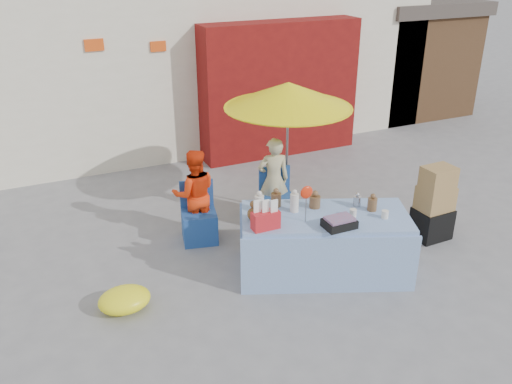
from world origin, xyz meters
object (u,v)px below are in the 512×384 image
vendor_beige (273,180)px  box_stack (434,206)px  chair_left (199,224)px  market_table (323,243)px  vendor_orange (195,194)px  chair_right (277,208)px  umbrella (288,96)px

vendor_beige → box_stack: size_ratio=1.20×
chair_left → box_stack: bearing=-10.9°
market_table → vendor_beige: size_ratio=1.78×
vendor_orange → box_stack: (3.08, -1.47, -0.16)m
market_table → box_stack: (1.90, 0.12, 0.09)m
chair_right → box_stack: size_ratio=0.77×
box_stack → umbrella: bearing=133.3°
vendor_orange → umbrella: 1.98m
market_table → chair_left: (-1.18, 1.46, -0.17)m
market_table → umbrella: (0.37, 1.74, 1.47)m
vendor_orange → box_stack: 3.42m
vendor_orange → box_stack: size_ratio=1.20×
chair_left → vendor_beige: bearing=18.8°
chair_left → vendor_beige: 1.32m
umbrella → box_stack: (1.53, -1.62, -1.38)m
umbrella → vendor_beige: bearing=-153.4°
umbrella → box_stack: 2.62m
market_table → vendor_beige: vendor_beige is taller
chair_left → umbrella: (1.55, 0.28, 1.64)m
chair_left → umbrella: umbrella is taller
chair_right → vendor_orange: vendor_orange is taller
box_stack → vendor_orange: bearing=154.4°
chair_right → vendor_orange: bearing=-173.5°
market_table → chair_left: market_table is taller
chair_left → box_stack: box_stack is taller
chair_right → vendor_beige: bearing=104.1°
vendor_beige → umbrella: 1.27m
market_table → box_stack: 1.91m
vendor_orange → box_stack: vendor_orange is taller
market_table → chair_right: 1.47m
market_table → chair_left: size_ratio=2.78×
market_table → chair_right: (0.07, 1.46, -0.17)m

